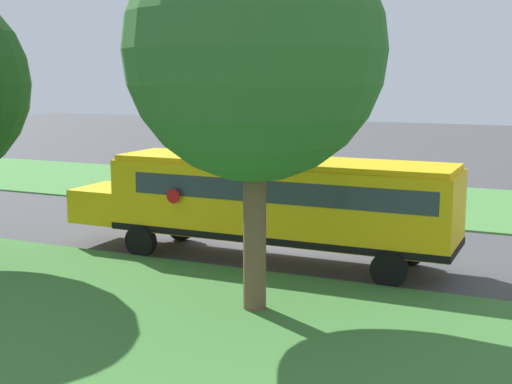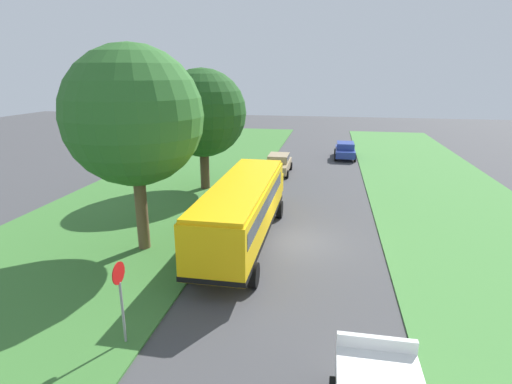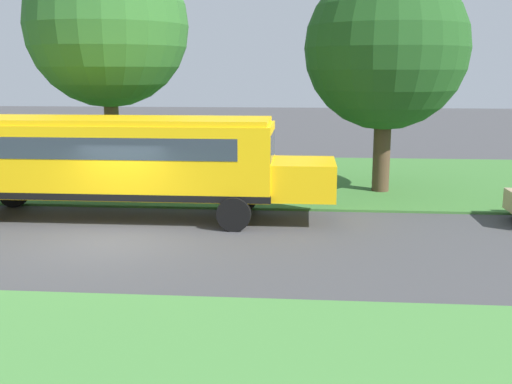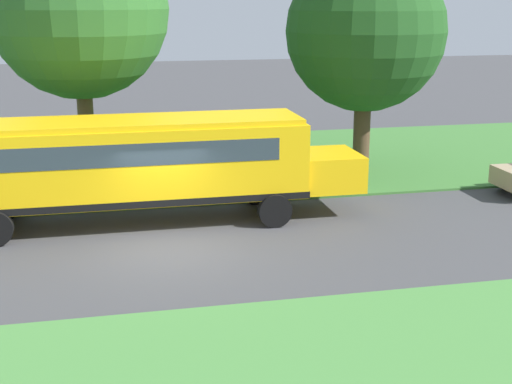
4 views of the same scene
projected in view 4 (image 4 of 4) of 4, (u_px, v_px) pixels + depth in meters
ground_plane at (170, 250)px, 19.21m from camera, size 120.00×120.00×0.00m
grass_verge at (145, 166)px, 28.63m from camera, size 12.00×80.00×0.08m
school_bus at (137, 161)px, 21.03m from camera, size 2.84×12.42×3.16m
oak_tree_beside_bus at (77, 9)px, 23.76m from camera, size 6.04×6.04×9.24m
oak_tree_roadside_mid at (363, 32)px, 26.46m from camera, size 5.95×5.95×8.35m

